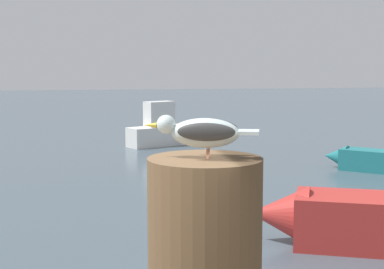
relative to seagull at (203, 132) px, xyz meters
name	(u,v)px	position (x,y,z in m)	size (l,w,h in m)	color
seagull	(203,132)	(0.00, 0.00, 0.00)	(0.39, 0.20, 0.14)	tan
boat_white	(169,130)	(2.39, 18.11, -2.08)	(3.14, 2.01, 1.50)	silver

